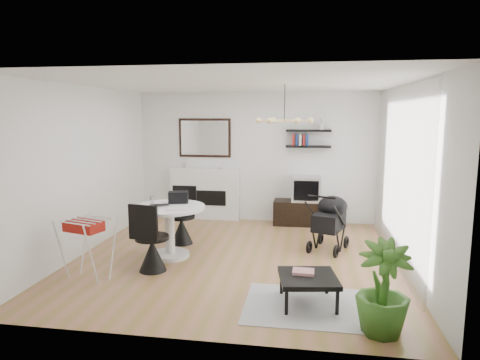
% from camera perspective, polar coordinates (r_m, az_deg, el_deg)
% --- Properties ---
extents(floor, '(5.00, 5.00, 0.00)m').
position_cam_1_polar(floor, '(6.85, -0.45, -10.40)').
color(floor, olive).
rests_on(floor, ground).
extents(ceiling, '(5.00, 5.00, 0.00)m').
position_cam_1_polar(ceiling, '(6.48, -0.48, 12.76)').
color(ceiling, white).
rests_on(ceiling, wall_back).
extents(wall_back, '(5.00, 0.00, 5.00)m').
position_cam_1_polar(wall_back, '(8.99, 2.17, 3.04)').
color(wall_back, white).
rests_on(wall_back, floor).
extents(wall_left, '(0.00, 5.00, 5.00)m').
position_cam_1_polar(wall_left, '(7.36, -20.03, 1.23)').
color(wall_left, white).
rests_on(wall_left, floor).
extents(wall_right, '(0.00, 5.00, 5.00)m').
position_cam_1_polar(wall_right, '(6.60, 21.48, 0.32)').
color(wall_right, white).
rests_on(wall_right, floor).
extents(sheer_curtain, '(0.04, 3.60, 2.60)m').
position_cam_1_polar(sheer_curtain, '(6.77, 20.30, 0.59)').
color(sheer_curtain, white).
rests_on(sheer_curtain, wall_right).
extents(fireplace, '(1.50, 0.17, 2.16)m').
position_cam_1_polar(fireplace, '(9.20, -4.73, -1.03)').
color(fireplace, white).
rests_on(fireplace, floor).
extents(shelf_lower, '(0.90, 0.25, 0.04)m').
position_cam_1_polar(shelf_lower, '(8.77, 9.08, 4.43)').
color(shelf_lower, black).
rests_on(shelf_lower, wall_back).
extents(shelf_upper, '(0.90, 0.25, 0.04)m').
position_cam_1_polar(shelf_upper, '(8.75, 9.13, 6.52)').
color(shelf_upper, black).
rests_on(shelf_upper, wall_back).
extents(pendant_lamp, '(0.90, 0.90, 0.10)m').
position_cam_1_polar(pendant_lamp, '(6.69, 5.94, 7.88)').
color(pendant_lamp, '#D9B672').
rests_on(pendant_lamp, ceiling).
extents(tv_console, '(1.34, 0.47, 0.50)m').
position_cam_1_polar(tv_console, '(8.86, 8.87, -4.35)').
color(tv_console, black).
rests_on(tv_console, floor).
extents(crt_tv, '(0.58, 0.50, 0.50)m').
position_cam_1_polar(crt_tv, '(8.76, 8.82, -1.16)').
color(crt_tv, silver).
rests_on(crt_tv, tv_console).
extents(dining_table, '(1.13, 1.13, 0.82)m').
position_cam_1_polar(dining_table, '(6.86, -9.37, -5.75)').
color(dining_table, white).
rests_on(dining_table, floor).
extents(laptop, '(0.34, 0.26, 0.02)m').
position_cam_1_polar(laptop, '(6.78, -10.75, -3.40)').
color(laptop, black).
rests_on(laptop, dining_table).
extents(black_bag, '(0.34, 0.25, 0.19)m').
position_cam_1_polar(black_bag, '(6.99, -8.21, -2.30)').
color(black_bag, black).
rests_on(black_bag, dining_table).
extents(newspaper, '(0.41, 0.38, 0.01)m').
position_cam_1_polar(newspaper, '(6.59, -8.48, -3.76)').
color(newspaper, silver).
rests_on(newspaper, dining_table).
extents(drinking_glass, '(0.06, 0.06, 0.10)m').
position_cam_1_polar(drinking_glass, '(7.08, -11.67, -2.59)').
color(drinking_glass, white).
rests_on(drinking_glass, dining_table).
extents(chair_far, '(0.47, 0.47, 0.99)m').
position_cam_1_polar(chair_far, '(7.60, -7.75, -6.06)').
color(chair_far, black).
rests_on(chair_far, floor).
extents(chair_near, '(0.50, 0.52, 1.02)m').
position_cam_1_polar(chair_near, '(6.35, -11.71, -9.08)').
color(chair_near, black).
rests_on(chair_near, floor).
extents(drying_rack, '(0.69, 0.67, 0.85)m').
position_cam_1_polar(drying_rack, '(6.26, -19.65, -8.48)').
color(drying_rack, white).
rests_on(drying_rack, floor).
extents(stroller, '(0.75, 0.91, 1.00)m').
position_cam_1_polar(stroller, '(7.33, 11.87, -5.80)').
color(stroller, black).
rests_on(stroller, floor).
extents(rug, '(1.60, 1.16, 0.01)m').
position_cam_1_polar(rug, '(5.33, 9.64, -16.29)').
color(rug, '#9A9A9A').
rests_on(rug, floor).
extents(coffee_table, '(0.77, 0.77, 0.34)m').
position_cam_1_polar(coffee_table, '(5.27, 9.08, -12.90)').
color(coffee_table, black).
rests_on(coffee_table, rug).
extents(magazines, '(0.26, 0.21, 0.04)m').
position_cam_1_polar(magazines, '(5.32, 8.44, -12.01)').
color(magazines, '#B52D31').
rests_on(magazines, coffee_table).
extents(potted_plant, '(0.60, 0.60, 0.98)m').
position_cam_1_polar(potted_plant, '(4.73, 18.55, -13.54)').
color(potted_plant, '#32631C').
rests_on(potted_plant, floor).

